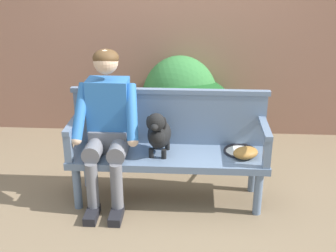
{
  "coord_description": "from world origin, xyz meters",
  "views": [
    {
      "loc": [
        0.21,
        -3.4,
        2.09
      ],
      "look_at": [
        0.0,
        0.0,
        0.69
      ],
      "focal_mm": 47.82,
      "sensor_mm": 36.0,
      "label": 1
    }
  ],
  "objects_px": {
    "tennis_racket": "(241,150)",
    "baseball_glove": "(246,153)",
    "dog_on_bench": "(159,133)",
    "garden_bench": "(168,160)",
    "person_seated": "(108,122)"
  },
  "relations": [
    {
      "from": "garden_bench",
      "to": "dog_on_bench",
      "type": "bearing_deg",
      "value": -153.64
    },
    {
      "from": "person_seated",
      "to": "baseball_glove",
      "type": "distance_m",
      "value": 1.17
    },
    {
      "from": "person_seated",
      "to": "dog_on_bench",
      "type": "distance_m",
      "value": 0.43
    },
    {
      "from": "person_seated",
      "to": "baseball_glove",
      "type": "height_order",
      "value": "person_seated"
    },
    {
      "from": "garden_bench",
      "to": "tennis_racket",
      "type": "distance_m",
      "value": 0.63
    },
    {
      "from": "tennis_racket",
      "to": "baseball_glove",
      "type": "relative_size",
      "value": 2.64
    },
    {
      "from": "dog_on_bench",
      "to": "tennis_racket",
      "type": "height_order",
      "value": "dog_on_bench"
    },
    {
      "from": "tennis_racket",
      "to": "baseball_glove",
      "type": "distance_m",
      "value": 0.14
    },
    {
      "from": "garden_bench",
      "to": "baseball_glove",
      "type": "bearing_deg",
      "value": -3.82
    },
    {
      "from": "garden_bench",
      "to": "dog_on_bench",
      "type": "relative_size",
      "value": 4.03
    },
    {
      "from": "dog_on_bench",
      "to": "garden_bench",
      "type": "bearing_deg",
      "value": 26.36
    },
    {
      "from": "garden_bench",
      "to": "person_seated",
      "type": "distance_m",
      "value": 0.6
    },
    {
      "from": "garden_bench",
      "to": "baseball_glove",
      "type": "distance_m",
      "value": 0.65
    },
    {
      "from": "garden_bench",
      "to": "person_seated",
      "type": "bearing_deg",
      "value": -178.69
    },
    {
      "from": "garden_bench",
      "to": "dog_on_bench",
      "type": "height_order",
      "value": "dog_on_bench"
    }
  ]
}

